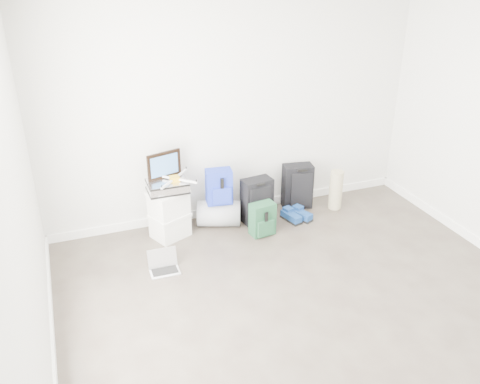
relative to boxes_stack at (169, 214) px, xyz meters
name	(u,v)px	position (x,y,z in m)	size (l,w,h in m)	color
ground	(335,340)	(0.90, -2.17, -0.29)	(5.00, 5.00, 0.00)	#382E29
room_envelope	(354,149)	(0.90, -2.15, 1.43)	(4.52, 5.02, 2.71)	silver
boxes_stack	(169,214)	(0.00, 0.00, 0.00)	(0.50, 0.46, 0.57)	silver
briefcase	(167,186)	(0.00, 0.00, 0.35)	(0.43, 0.31, 0.12)	#B2B2B7
painting	(164,165)	(0.00, 0.10, 0.56)	(0.39, 0.13, 0.30)	black
drone	(175,179)	(0.08, -0.02, 0.43)	(0.42, 0.42, 0.05)	gold
duffel_bag	(219,213)	(0.60, 0.05, -0.13)	(0.31, 0.31, 0.50)	gray
blue_backpack	(219,187)	(0.60, 0.02, 0.22)	(0.32, 0.25, 0.41)	navy
large_suitcase	(257,201)	(1.06, -0.02, -0.01)	(0.37, 0.27, 0.55)	black
green_backpack	(263,220)	(1.00, -0.33, -0.10)	(0.30, 0.23, 0.39)	#133621
carry_on	(298,186)	(1.68, 0.15, 0.00)	(0.39, 0.29, 0.57)	black
shoes	(296,216)	(1.52, -0.16, -0.24)	(0.34, 0.32, 0.10)	black
rolled_rug	(336,190)	(2.12, -0.05, -0.04)	(0.16, 0.16, 0.50)	tan
laptop	(164,266)	(-0.23, -0.64, -0.24)	(0.30, 0.22, 0.21)	silver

